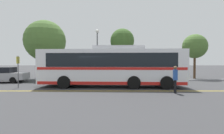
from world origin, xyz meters
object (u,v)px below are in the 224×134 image
bus_stop_sign (19,68)px  tree_1 (195,46)px  street_lamp (98,45)px  transit_bus (112,66)px  tree_2 (123,41)px  pedestrian_0 (176,78)px  tree_0 (46,41)px  parked_car_0 (3,75)px  parked_car_1 (70,75)px

bus_stop_sign → tree_1: bearing=-63.4°
street_lamp → transit_bus: bearing=-74.6°
tree_2 → street_lamp: bearing=-158.3°
pedestrian_0 → tree_0: bearing=57.2°
parked_car_0 → tree_0: size_ratio=0.68×
parked_car_0 → tree_1: tree_1 is taller
bus_stop_sign → tree_0: 8.56m
transit_bus → pedestrian_0: transit_bus is taller
tree_0 → tree_2: (9.67, 0.11, 0.01)m
parked_car_0 → tree_0: (2.80, 4.21, 3.97)m
parked_car_0 → bus_stop_sign: 5.26m
parked_car_1 → tree_0: 7.08m
bus_stop_sign → street_lamp: bearing=-37.5°
bus_stop_sign → transit_bus: bearing=-83.3°
parked_car_0 → tree_0: 6.42m
street_lamp → tree_1: size_ratio=1.07×
parked_car_1 → street_lamp: bearing=141.8°
parked_car_1 → pedestrian_0: pedestrian_0 is taller
tree_0 → tree_2: bearing=0.7°
tree_2 → bus_stop_sign: bearing=-137.7°
parked_car_0 → parked_car_1: bearing=-93.1°
transit_bus → parked_car_0: transit_bus is taller
parked_car_0 → street_lamp: (9.42, 3.11, 3.29)m
tree_0 → tree_1: (18.74, -0.02, -0.71)m
transit_bus → street_lamp: 6.95m
parked_car_0 → tree_1: size_ratio=0.90×
bus_stop_sign → street_lamp: size_ratio=0.43×
tree_0 → tree_1: 18.76m
pedestrian_0 → bus_stop_sign: bearing=84.7°
pedestrian_0 → tree_0: 16.76m
parked_car_1 → tree_1: tree_1 is taller
pedestrian_0 → tree_2: 11.60m
transit_bus → tree_1: 12.95m
parked_car_1 → street_lamp: size_ratio=0.75×
pedestrian_0 → tree_1: tree_1 is taller
street_lamp → parked_car_1: bearing=-129.8°
street_lamp → tree_2: bearing=21.7°
parked_car_0 → tree_2: tree_2 is taller
tree_2 → transit_bus: bearing=-99.9°
transit_bus → tree_2: (1.31, 7.53, 3.00)m
street_lamp → tree_0: bearing=170.6°
tree_2 → pedestrian_0: bearing=-74.9°
bus_stop_sign → tree_2: size_ratio=0.41×
parked_car_0 → bus_stop_sign: (3.63, -3.72, 0.83)m
street_lamp → tree_1: 12.17m
parked_car_1 → bus_stop_sign: bearing=-39.1°
tree_2 → parked_car_0: bearing=-160.9°
parked_car_0 → tree_1: (21.54, 4.19, 3.26)m
parked_car_1 → street_lamp: (2.55, 3.07, 3.36)m
transit_bus → bus_stop_sign: transit_bus is taller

